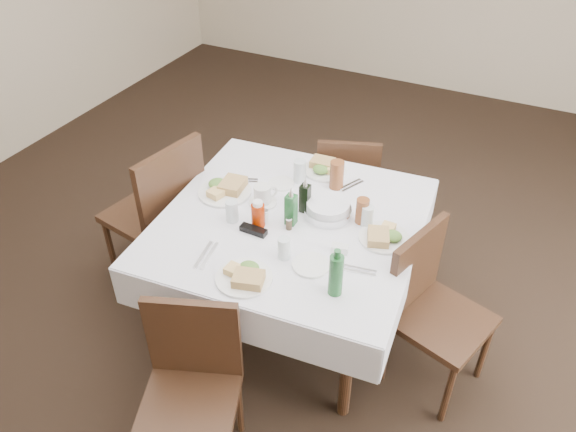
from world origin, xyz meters
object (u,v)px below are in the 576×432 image
object	(u,v)px
water_s	(284,248)
oil_cruet_green	(291,208)
ketchup_bottle	(258,214)
oil_cruet_dark	(305,197)
coffee_mug	(263,196)
chair_north	(347,183)
chair_south	(192,380)
green_bottle	(336,274)
bread_basket	(328,209)
water_n	(300,171)
water_e	(367,216)
chair_west	(162,208)
chair_east	(430,302)
water_w	(232,211)
dining_table	(290,232)

from	to	relation	value
water_s	oil_cruet_green	world-z (taller)	oil_cruet_green
water_s	ketchup_bottle	bearing A→B (deg)	144.39
oil_cruet_dark	coffee_mug	world-z (taller)	oil_cruet_dark
oil_cruet_dark	coffee_mug	xyz separation A→B (m)	(-0.23, -0.03, -0.04)
chair_north	water_s	world-z (taller)	water_s
chair_south	oil_cruet_green	size ratio (longest dim) A/B	4.02
oil_cruet_dark	green_bottle	size ratio (longest dim) A/B	0.84
bread_basket	water_n	bearing A→B (deg)	139.68
water_s	bread_basket	distance (m)	0.40
water_e	coffee_mug	distance (m)	0.56
chair_west	coffee_mug	world-z (taller)	chair_west
oil_cruet_green	coffee_mug	xyz separation A→B (m)	(-0.21, 0.09, -0.04)
chair_east	green_bottle	bearing A→B (deg)	-132.96
water_w	green_bottle	xyz separation A→B (m)	(0.67, -0.25, 0.05)
oil_cruet_green	water_s	bearing A→B (deg)	-71.24
water_n	oil_cruet_green	world-z (taller)	oil_cruet_green
water_s	oil_cruet_green	xyz separation A→B (m)	(-0.08, 0.25, 0.04)
chair_east	water_n	bearing A→B (deg)	158.54
water_w	coffee_mug	size ratio (longest dim) A/B	0.78
coffee_mug	green_bottle	distance (m)	0.75
dining_table	green_bottle	distance (m)	0.59
water_s	coffee_mug	distance (m)	0.45
water_n	coffee_mug	distance (m)	0.29
water_n	oil_cruet_green	xyz separation A→B (m)	(0.12, -0.37, 0.03)
dining_table	water_w	world-z (taller)	water_w
water_w	bread_basket	distance (m)	0.49
chair_east	water_w	xyz separation A→B (m)	(-1.03, -0.14, 0.31)
dining_table	water_s	distance (m)	0.33
chair_east	water_w	size ratio (longest dim) A/B	7.65
water_n	green_bottle	distance (m)	0.89
chair_north	water_w	bearing A→B (deg)	-104.73
chair_north	ketchup_bottle	bearing A→B (deg)	-97.15
dining_table	chair_west	bearing A→B (deg)	-179.15
chair_south	oil_cruet_green	bearing A→B (deg)	86.29
chair_west	ketchup_bottle	world-z (taller)	chair_west
chair_south	dining_table	bearing A→B (deg)	87.50
dining_table	water_n	world-z (taller)	water_n
chair_north	water_w	distance (m)	1.08
ketchup_bottle	coffee_mug	bearing A→B (deg)	110.90
chair_south	green_bottle	bearing A→B (deg)	48.68
chair_south	water_e	xyz separation A→B (m)	(0.41, 1.02, 0.33)
coffee_mug	water_n	bearing A→B (deg)	73.20
chair_south	oil_cruet_dark	size ratio (longest dim) A/B	4.26
chair_north	coffee_mug	world-z (taller)	coffee_mug
chair_west	oil_cruet_green	distance (m)	0.89
water_s	bread_basket	bearing A→B (deg)	81.68
coffee_mug	green_bottle	xyz separation A→B (m)	(0.60, -0.45, 0.06)
chair_south	ketchup_bottle	world-z (taller)	ketchup_bottle
water_s	oil_cruet_dark	world-z (taller)	oil_cruet_dark
chair_east	ketchup_bottle	xyz separation A→B (m)	(-0.89, -0.11, 0.32)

